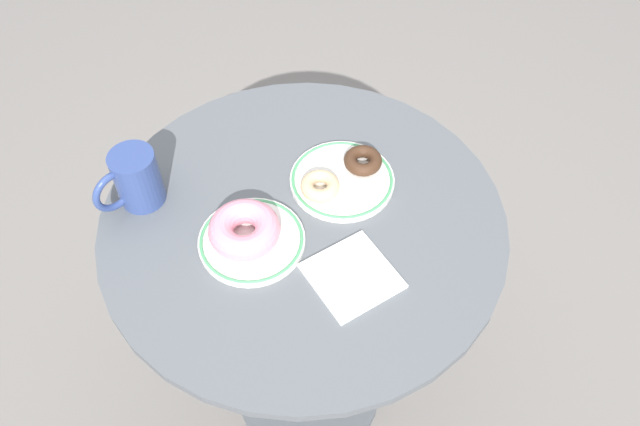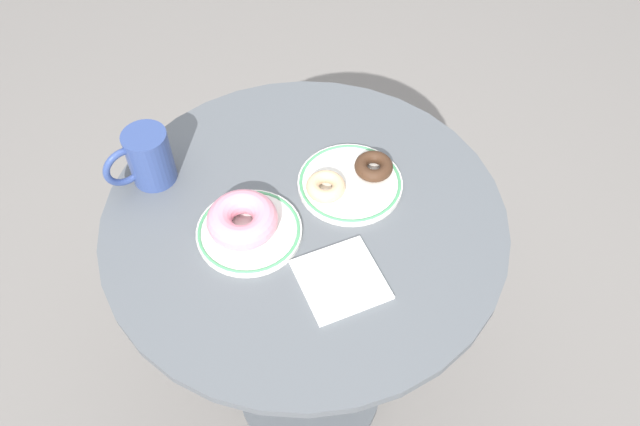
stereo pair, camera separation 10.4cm
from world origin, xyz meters
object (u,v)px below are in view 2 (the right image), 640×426
(paper_napkin, at_px, (338,280))
(coffee_mug, at_px, (147,158))
(cafe_table, at_px, (307,287))
(donut_pink_frosted, at_px, (242,219))
(donut_chocolate, at_px, (374,166))
(donut_glazed, at_px, (326,186))
(plate_left, at_px, (249,232))
(plate_right, at_px, (350,183))

(paper_napkin, relative_size, coffee_mug, 1.04)
(cafe_table, xyz_separation_m, coffee_mug, (-0.21, 0.19, 0.29))
(donut_pink_frosted, height_order, donut_chocolate, donut_pink_frosted)
(donut_chocolate, distance_m, coffee_mug, 0.39)
(cafe_table, bearing_deg, donut_glazed, 25.64)
(donut_chocolate, relative_size, coffee_mug, 0.56)
(cafe_table, distance_m, plate_left, 0.26)
(cafe_table, bearing_deg, donut_pink_frosted, 175.67)
(donut_pink_frosted, xyz_separation_m, coffee_mug, (-0.11, 0.18, 0.02))
(plate_left, relative_size, donut_chocolate, 2.56)
(cafe_table, distance_m, plate_right, 0.26)
(cafe_table, bearing_deg, paper_napkin, -91.64)
(donut_glazed, bearing_deg, paper_napkin, -108.08)
(plate_left, height_order, paper_napkin, plate_left)
(donut_pink_frosted, height_order, paper_napkin, donut_pink_frosted)
(donut_pink_frosted, relative_size, donut_glazed, 1.71)
(plate_left, bearing_deg, cafe_table, 0.33)
(paper_napkin, bearing_deg, cafe_table, 88.36)
(cafe_table, xyz_separation_m, paper_napkin, (-0.00, -0.14, 0.24))
(plate_right, xyz_separation_m, coffee_mug, (-0.31, 0.16, 0.05))
(plate_right, relative_size, donut_chocolate, 2.70)
(paper_napkin, distance_m, coffee_mug, 0.39)
(paper_napkin, bearing_deg, donut_chocolate, 49.42)
(plate_right, distance_m, donut_pink_frosted, 0.21)
(plate_left, bearing_deg, donut_pink_frosted, 127.25)
(donut_chocolate, height_order, paper_napkin, donut_chocolate)
(donut_glazed, xyz_separation_m, coffee_mug, (-0.26, 0.16, 0.03))
(donut_chocolate, height_order, donut_glazed, same)
(donut_pink_frosted, bearing_deg, coffee_mug, 121.26)
(donut_pink_frosted, bearing_deg, donut_chocolate, 5.47)
(donut_pink_frosted, relative_size, donut_chocolate, 1.71)
(donut_glazed, height_order, coffee_mug, coffee_mug)
(donut_glazed, bearing_deg, donut_chocolate, 4.60)
(paper_napkin, bearing_deg, donut_glazed, 71.92)
(cafe_table, distance_m, donut_glazed, 0.26)
(plate_right, bearing_deg, coffee_mug, 153.15)
(plate_right, bearing_deg, plate_left, -172.06)
(plate_left, bearing_deg, coffee_mug, 121.55)
(plate_left, xyz_separation_m, donut_chocolate, (0.25, 0.03, 0.02))
(plate_right, height_order, donut_chocolate, donut_chocolate)
(donut_glazed, relative_size, paper_napkin, 0.54)
(cafe_table, height_order, paper_napkin, paper_napkin)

